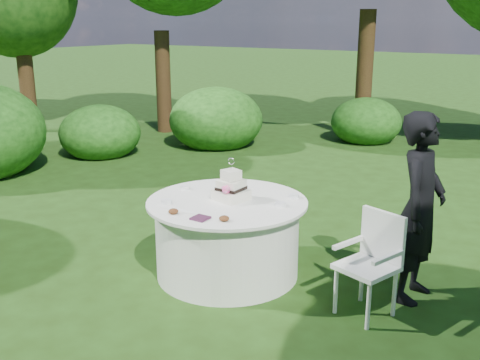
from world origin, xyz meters
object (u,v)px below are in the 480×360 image
Objects in this scene: guest at (420,208)px; table at (227,237)px; chair at (373,256)px; cake at (231,188)px; napkins at (200,218)px.

guest is 1.84m from table.
guest reaches higher than chair.
guest is 1.91× the size of chair.
cake is 0.47× the size of chair.
guest is at bearing 64.75° from chair.
napkins is 0.16× the size of chair.
table is at bearing -108.94° from cake.
guest is (1.59, 1.10, 0.08)m from napkins.
cake reaches higher than chair.
chair reaches higher than napkins.
cake is at bearing -179.57° from chair.
cake is (-0.09, 0.61, 0.10)m from napkins.
guest is at bearing 16.32° from cake.
table is 0.50m from cake.
chair is (-0.23, -0.48, -0.34)m from guest.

